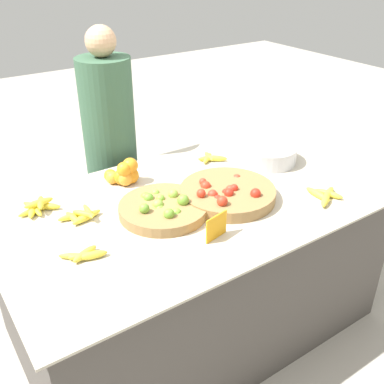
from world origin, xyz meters
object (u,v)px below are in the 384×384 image
(lime_bowl, at_px, (163,208))
(metal_bowl, at_px, (268,154))
(price_sign, at_px, (216,227))
(vendor_person, at_px, (112,163))
(tomato_basket, at_px, (227,193))

(lime_bowl, bearing_deg, metal_bowl, 10.59)
(price_sign, relative_size, vendor_person, 0.08)
(lime_bowl, xyz_separation_m, vendor_person, (0.12, 0.81, -0.12))
(price_sign, bearing_deg, metal_bowl, 20.14)
(lime_bowl, xyz_separation_m, metal_bowl, (0.78, 0.15, 0.02))
(lime_bowl, distance_m, price_sign, 0.31)
(lime_bowl, distance_m, tomato_basket, 0.33)
(metal_bowl, distance_m, vendor_person, 0.95)
(lime_bowl, bearing_deg, vendor_person, 81.89)
(tomato_basket, bearing_deg, vendor_person, 103.70)
(vendor_person, bearing_deg, lime_bowl, -98.11)
(lime_bowl, height_order, tomato_basket, tomato_basket)
(lime_bowl, height_order, vendor_person, vendor_person)
(lime_bowl, distance_m, metal_bowl, 0.80)
(tomato_basket, height_order, vendor_person, vendor_person)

